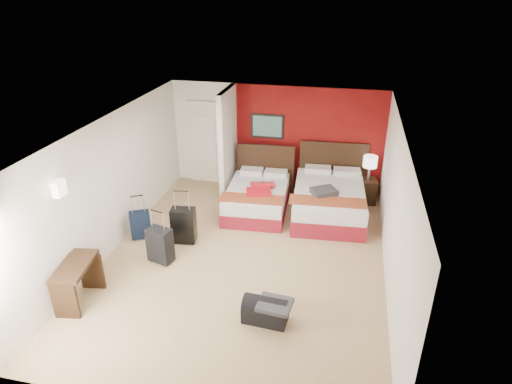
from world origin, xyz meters
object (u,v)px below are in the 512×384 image
(table_lamp, at_px, (369,168))
(suitcase_navy, at_px, (140,226))
(red_suitcase_open, at_px, (261,188))
(nightstand, at_px, (367,191))
(suitcase_charcoal, at_px, (160,246))
(desk, at_px, (78,283))
(bed_right, at_px, (329,202))
(bed_left, at_px, (257,199))
(duffel_bag, at_px, (265,311))
(suitcase_black, at_px, (184,226))

(table_lamp, height_order, suitcase_navy, table_lamp)
(red_suitcase_open, bearing_deg, table_lamp, 9.36)
(nightstand, distance_m, suitcase_charcoal, 4.87)
(table_lamp, distance_m, suitcase_charcoal, 4.89)
(red_suitcase_open, bearing_deg, suitcase_navy, -159.49)
(suitcase_navy, bearing_deg, red_suitcase_open, 6.29)
(red_suitcase_open, height_order, suitcase_charcoal, red_suitcase_open)
(suitcase_charcoal, relative_size, suitcase_navy, 1.19)
(desk, bearing_deg, suitcase_navy, 79.15)
(bed_right, relative_size, table_lamp, 3.83)
(bed_left, xyz_separation_m, red_suitcase_open, (0.10, -0.10, 0.32))
(suitcase_charcoal, bearing_deg, table_lamp, 56.56)
(duffel_bag, bearing_deg, red_suitcase_open, 107.01)
(red_suitcase_open, bearing_deg, suitcase_black, -144.80)
(bed_left, relative_size, suitcase_charcoal, 2.88)
(bed_left, xyz_separation_m, suitcase_navy, (-2.00, -1.61, -0.01))
(red_suitcase_open, xyz_separation_m, table_lamp, (2.27, 1.03, 0.25))
(red_suitcase_open, height_order, desk, desk)
(nightstand, xyz_separation_m, duffel_bag, (-1.51, -4.33, -0.12))
(bed_left, distance_m, suitcase_charcoal, 2.62)
(bed_right, height_order, table_lamp, table_lamp)
(bed_left, relative_size, suitcase_navy, 3.42)
(table_lamp, bearing_deg, suitcase_navy, -149.81)
(suitcase_black, height_order, duffel_bag, suitcase_black)
(desk, bearing_deg, table_lamp, 36.92)
(suitcase_navy, height_order, duffel_bag, suitcase_navy)
(suitcase_charcoal, bearing_deg, red_suitcase_open, 72.82)
(red_suitcase_open, xyz_separation_m, desk, (-2.17, -3.50, -0.23))
(red_suitcase_open, distance_m, table_lamp, 2.50)
(bed_right, relative_size, suitcase_charcoal, 3.33)
(nightstand, relative_size, suitcase_black, 0.83)
(bed_right, height_order, suitcase_navy, bed_right)
(suitcase_navy, height_order, desk, desk)
(bed_right, bearing_deg, desk, -138.04)
(desk, bearing_deg, suitcase_charcoal, 50.35)
(red_suitcase_open, relative_size, suitcase_navy, 1.33)
(suitcase_navy, relative_size, duffel_bag, 0.81)
(suitcase_charcoal, relative_size, duffel_bag, 0.97)
(table_lamp, bearing_deg, suitcase_charcoal, -138.58)
(bed_right, height_order, red_suitcase_open, red_suitcase_open)
(nightstand, distance_m, desk, 6.35)
(bed_right, height_order, suitcase_charcoal, same)
(nightstand, bearing_deg, bed_left, -165.37)
(bed_left, bearing_deg, suitcase_navy, -144.52)
(suitcase_black, distance_m, desk, 2.26)
(suitcase_navy, bearing_deg, bed_right, -3.44)
(bed_left, relative_size, nightstand, 3.24)
(nightstand, relative_size, suitcase_charcoal, 0.89)
(suitcase_charcoal, bearing_deg, bed_right, 55.47)
(suitcase_black, bearing_deg, suitcase_charcoal, -111.22)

